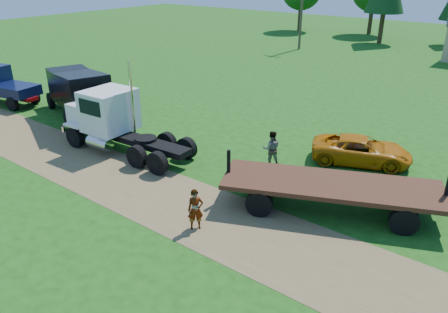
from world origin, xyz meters
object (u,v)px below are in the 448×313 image
Objects in this scene: black_dump_truck at (77,90)px; flatbed_trailer at (331,189)px; spectator_a at (195,210)px; orange_pickup at (361,150)px; white_semi_tractor at (111,119)px.

black_dump_truck is 17.95m from flatbed_trailer.
black_dump_truck is 4.86× the size of spectator_a.
black_dump_truck reaches higher than orange_pickup.
flatbed_trailer is at bearing 166.10° from orange_pickup.
black_dump_truck is at bearing 158.49° from white_semi_tractor.
orange_pickup is at bearing 34.41° from black_dump_truck.
white_semi_tractor is 1.63× the size of orange_pickup.
orange_pickup is at bearing 27.06° from spectator_a.
orange_pickup is 5.35m from flatbed_trailer.
spectator_a reaches higher than orange_pickup.
black_dump_truck is at bearing 82.75° from orange_pickup.
spectator_a is at bearing 142.41° from orange_pickup.
black_dump_truck is 0.89× the size of flatbed_trailer.
orange_pickup is 10.06m from spectator_a.
white_semi_tractor is 12.37m from flatbed_trailer.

